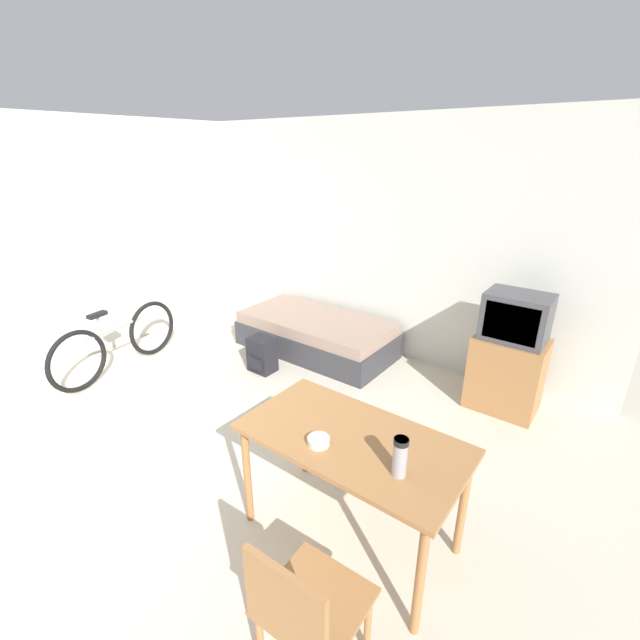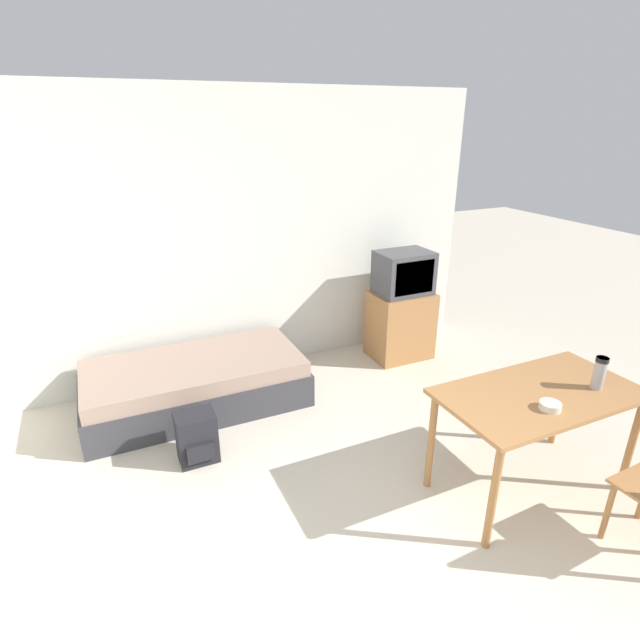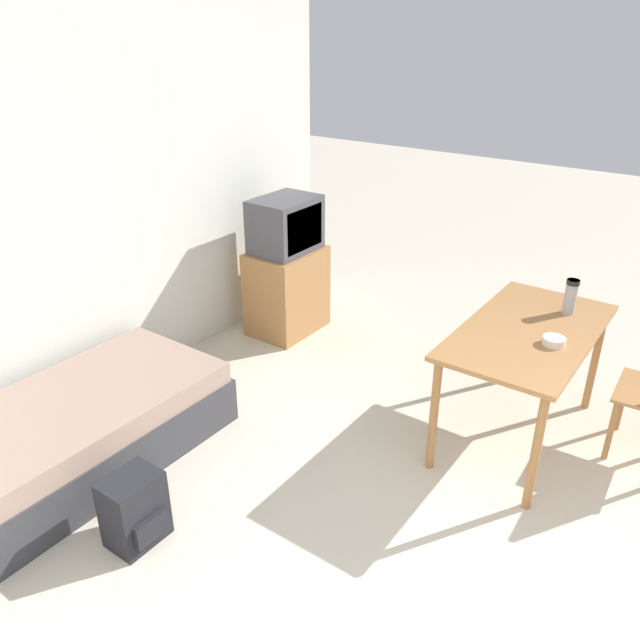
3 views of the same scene
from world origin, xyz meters
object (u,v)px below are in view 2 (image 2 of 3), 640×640
daybed (196,384)px  thermos_flask (600,371)px  backpack (197,438)px  tv (401,309)px  dining_table (538,404)px  mate_bowl (550,406)px

daybed → thermos_flask: thermos_flask is taller
daybed → backpack: daybed is taller
daybed → tv: tv is taller
dining_table → thermos_flask: (0.37, -0.12, 0.22)m
daybed → thermos_flask: (2.22, -2.16, 0.68)m
tv → mate_bowl: tv is taller
dining_table → mate_bowl: mate_bowl is taller
mate_bowl → daybed: bearing=128.2°
dining_table → thermos_flask: 0.44m
daybed → backpack: 0.80m
tv → thermos_flask: (0.01, -2.26, 0.35)m
thermos_flask → backpack: bearing=149.9°
dining_table → mate_bowl: bearing=-123.3°
tv → daybed: bearing=-177.5°
tv → backpack: size_ratio=2.93×
tv → thermos_flask: size_ratio=5.18×
mate_bowl → dining_table: bearing=56.7°
mate_bowl → backpack: (-1.90, 1.44, -0.60)m
daybed → thermos_flask: bearing=-44.2°
dining_table → mate_bowl: 0.24m
backpack → thermos_flask: bearing=-30.1°
daybed → tv: 2.24m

